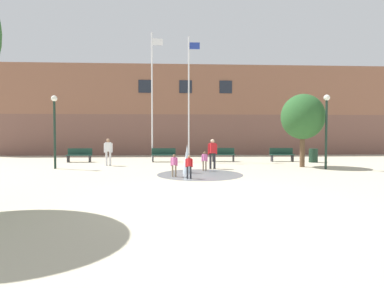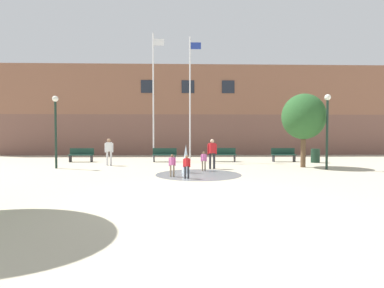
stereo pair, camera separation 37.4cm
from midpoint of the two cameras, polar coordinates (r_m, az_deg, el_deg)
The scene contains 18 objects.
ground_plane at distance 8.87m, azimuth 2.17°, elevation -10.33°, with size 100.00×100.00×0.00m, color #BCB299.
library_building at distance 29.12m, azimuth -0.50°, elevation 6.07°, with size 36.00×6.05×7.89m.
splash_fountain at distance 14.20m, azimuth 0.39°, elevation -3.82°, with size 3.96×3.96×1.37m.
park_bench_left_of_flagpoles at distance 21.18m, azimuth -19.86°, elevation -1.93°, with size 1.60×0.44×0.91m.
park_bench_under_left_flagpole at distance 20.05m, azimuth -4.71°, elevation -2.03°, with size 1.60×0.44×0.91m.
park_bench_center at distance 20.37m, azimuth 6.66°, elevation -1.98°, with size 1.60×0.44×0.91m.
park_bench_near_trashcan at distance 21.08m, azimuth 17.52°, elevation -1.92°, with size 1.60×0.44×0.91m.
adult_in_red at distance 18.22m, azimuth -14.96°, elevation -1.07°, with size 0.50×0.26×1.59m.
teen_by_trashcan at distance 16.03m, azimuth 4.53°, elevation -1.42°, with size 0.50×0.32×1.59m.
child_in_fountain at distance 12.55m, azimuth -0.16°, elevation -4.00°, with size 0.31×0.24×0.99m.
child_running at distance 15.10m, azimuth 2.97°, elevation -2.98°, with size 0.31×0.22×0.99m.
child_with_pink_shirt at distance 13.09m, azimuth -2.98°, elevation -3.75°, with size 0.31×0.24×0.99m.
flagpole_left at distance 20.80m, azimuth -6.79°, elevation 9.50°, with size 0.80×0.10×8.71m.
flagpole_right at distance 20.71m, azimuth 0.21°, elevation 9.23°, with size 0.80×0.10×8.49m.
lamp_post_left_lane at distance 17.71m, azimuth -24.00°, elevation 4.00°, with size 0.32×0.32×3.92m.
lamp_post_right_lane at distance 17.27m, azimuth 24.94°, elevation 4.07°, with size 0.32×0.32×3.94m.
trash_can at distance 21.11m, azimuth 22.90°, elevation -2.06°, with size 0.56×0.56×0.90m, color #193323.
street_tree_near_building at distance 17.96m, azimuth 21.05°, elevation 4.86°, with size 2.39×2.39×4.11m.
Camera 2 is at (-0.39, -8.65, 1.90)m, focal length 28.00 mm.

